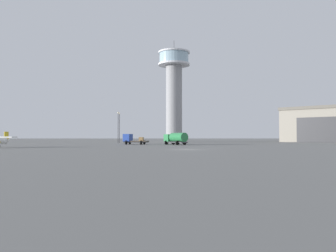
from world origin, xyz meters
TOP-DOWN VIEW (x-y plane):
  - ground_plane at (0.00, 0.00)m, footprint 400.00×400.00m
  - control_tower at (-0.51, 62.82)m, footprint 10.90×10.90m
  - hangar at (51.33, 59.80)m, footprint 33.42×32.70m
  - truck_fuel_tanker_green at (-0.90, 26.56)m, footprint 5.70×7.21m
  - truck_flatbed_blue at (-11.54, 29.86)m, footprint 6.42×4.26m
  - light_post_west at (-17.06, 46.79)m, footprint 0.44×0.44m
  - light_post_east at (-16.48, 40.05)m, footprint 0.44×0.44m

SIDE VIEW (x-z plane):
  - ground_plane at x=0.00m, z-range 0.00..0.00m
  - truck_flatbed_blue at x=-11.54m, z-range -0.04..2.52m
  - truck_fuel_tanker_green at x=-0.90m, z-range 0.18..3.01m
  - light_post_east at x=-16.48m, z-range 0.83..9.55m
  - light_post_west at x=-17.06m, z-range 0.84..9.77m
  - hangar at x=51.33m, z-range 0.02..11.68m
  - control_tower at x=-0.51m, z-range 1.55..36.64m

